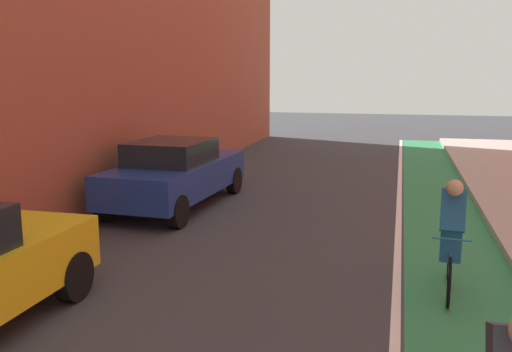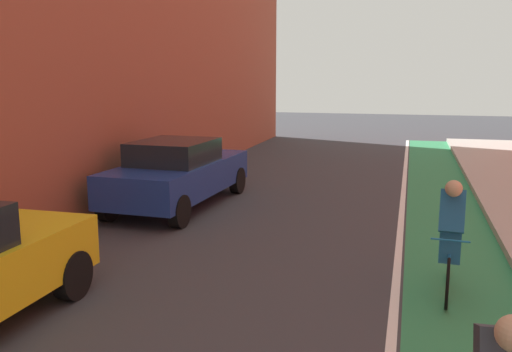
{
  "view_description": "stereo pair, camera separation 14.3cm",
  "coord_description": "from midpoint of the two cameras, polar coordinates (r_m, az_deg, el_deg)",
  "views": [
    {
      "loc": [
        2.09,
        4.66,
        2.94
      ],
      "look_at": [
        -0.13,
        13.05,
        1.35
      ],
      "focal_mm": 38.55,
      "sensor_mm": 36.0,
      "label": 1
    },
    {
      "loc": [
        2.22,
        4.7,
        2.94
      ],
      "look_at": [
        -0.13,
        13.05,
        1.35
      ],
      "focal_mm": 38.55,
      "sensor_mm": 36.0,
      "label": 2
    }
  ],
  "objects": [
    {
      "name": "ground_plane",
      "position": [
        8.57,
        -0.71,
        -9.68
      ],
      "size": [
        72.34,
        72.34,
        0.0
      ],
      "primitive_type": "plane",
      "color": "#38383D"
    },
    {
      "name": "cyclist_trailing",
      "position": [
        7.91,
        19.12,
        -5.84
      ],
      "size": [
        0.48,
        1.71,
        1.61
      ],
      "color": "black",
      "rests_on": "ground"
    },
    {
      "name": "lane_divider_stripe",
      "position": [
        10.19,
        14.13,
        -6.7
      ],
      "size": [
        0.12,
        32.88,
        0.0
      ],
      "primitive_type": "cube",
      "color": "white",
      "rests_on": "ground"
    },
    {
      "name": "parked_sedan_blue",
      "position": [
        12.53,
        -8.69,
        0.35
      ],
      "size": [
        1.96,
        4.53,
        1.53
      ],
      "color": "navy",
      "rests_on": "ground"
    },
    {
      "name": "bike_lane_paint",
      "position": [
        10.23,
        19.2,
        -6.91
      ],
      "size": [
        1.6,
        32.88,
        0.0
      ],
      "primitive_type": "cube",
      "color": "#2D8451",
      "rests_on": "ground"
    }
  ]
}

